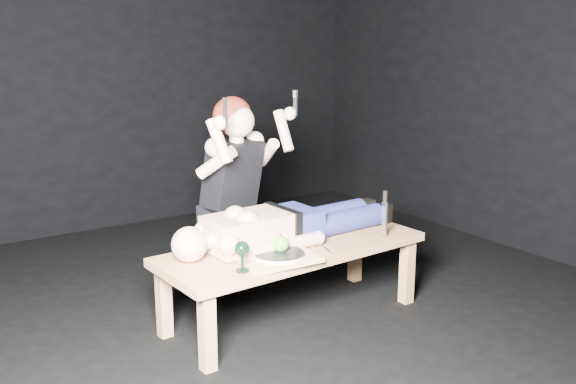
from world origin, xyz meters
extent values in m
plane|color=black|center=(0.00, 0.00, 0.00)|extent=(5.00, 5.00, 0.00)
plane|color=black|center=(0.00, 2.50, 1.50)|extent=(5.00, 0.00, 5.00)
cube|color=#A17744|center=(0.33, 0.07, 0.23)|extent=(1.59, 0.67, 0.45)
cube|color=tan|center=(0.12, -0.11, 0.46)|extent=(0.41, 0.31, 0.02)
cylinder|color=white|center=(0.12, -0.11, 0.48)|extent=(0.28, 0.28, 0.02)
sphere|color=#62AB35|center=(0.14, -0.11, 0.54)|extent=(0.09, 0.09, 0.09)
cube|color=#B2B2B7|center=(-0.03, -0.15, 0.45)|extent=(0.07, 0.16, 0.01)
cube|color=#B2B2B7|center=(0.44, -0.10, 0.45)|extent=(0.06, 0.16, 0.01)
cube|color=#B2B2B7|center=(0.38, 0.00, 0.45)|extent=(0.10, 0.15, 0.01)
camera|label=1|loc=(-1.65, -2.85, 1.61)|focal=40.50mm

